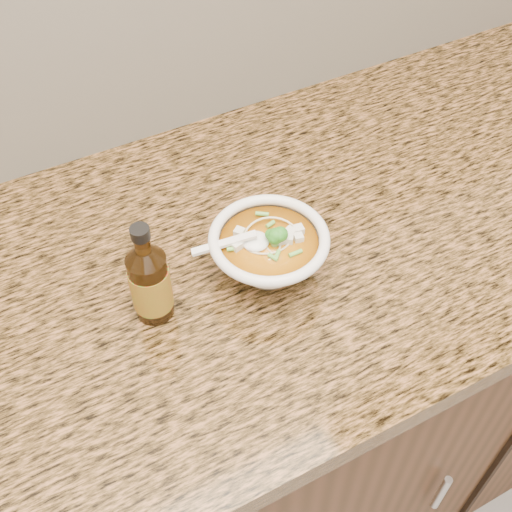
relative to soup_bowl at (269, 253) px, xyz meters
name	(u,v)px	position (x,y,z in m)	size (l,w,h in m)	color
cabinet	(198,423)	(-0.12, 0.06, -0.51)	(4.00, 0.65, 0.86)	black
counter_slab	(177,281)	(-0.12, 0.06, -0.06)	(4.00, 0.68, 0.04)	#945E36
soup_bowl	(269,253)	(0.00, 0.00, 0.00)	(0.19, 0.17, 0.09)	white
hot_sauce_bottle	(150,282)	(-0.17, 0.01, 0.02)	(0.06, 0.06, 0.16)	#321C06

